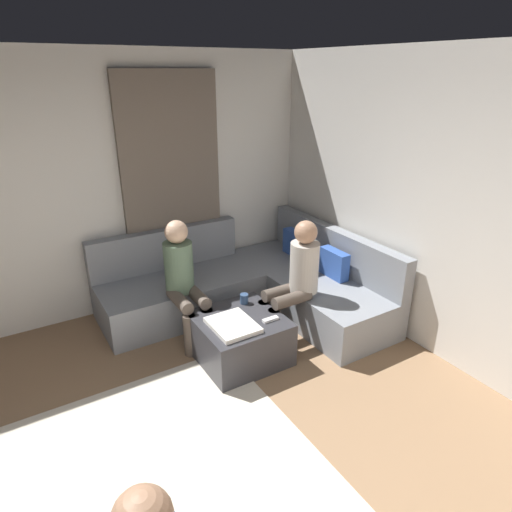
{
  "coord_description": "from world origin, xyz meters",
  "views": [
    {
      "loc": [
        1.7,
        -0.4,
        2.5
      ],
      "look_at": [
        -1.63,
        1.63,
        0.85
      ],
      "focal_mm": 31.24,
      "sensor_mm": 36.0,
      "label": 1
    }
  ],
  "objects": [
    {
      "name": "wall_left",
      "position": [
        -2.94,
        0.0,
        1.35
      ],
      "size": [
        0.12,
        6.0,
        2.7
      ],
      "primitive_type": "cube",
      "color": "silver",
      "rests_on": "ground_plane"
    },
    {
      "name": "curtain_panel",
      "position": [
        -2.84,
        1.3,
        1.25
      ],
      "size": [
        0.06,
        1.1,
        2.5
      ],
      "primitive_type": "cube",
      "color": "#726659",
      "rests_on": "ground_plane"
    },
    {
      "name": "area_rug",
      "position": [
        -0.2,
        0.1,
        0.01
      ],
      "size": [
        2.6,
        2.2,
        0.01
      ],
      "primitive_type": "cube",
      "color": "beige",
      "rests_on": "ground_plane"
    },
    {
      "name": "sectional_couch",
      "position": [
        -2.08,
        1.88,
        0.28
      ],
      "size": [
        2.1,
        2.55,
        0.87
      ],
      "color": "gray",
      "rests_on": "ground_plane"
    },
    {
      "name": "ottoman",
      "position": [
        -1.34,
        1.28,
        0.21
      ],
      "size": [
        0.76,
        0.76,
        0.42
      ],
      "primitive_type": "cube",
      "color": "#333338",
      "rests_on": "ground_plane"
    },
    {
      "name": "folded_blanket",
      "position": [
        -1.24,
        1.16,
        0.44
      ],
      "size": [
        0.44,
        0.36,
        0.04
      ],
      "primitive_type": "cube",
      "color": "white",
      "rests_on": "ottoman"
    },
    {
      "name": "coffee_mug",
      "position": [
        -1.56,
        1.46,
        0.47
      ],
      "size": [
        0.08,
        0.08,
        0.1
      ],
      "primitive_type": "cylinder",
      "color": "#334C72",
      "rests_on": "ottoman"
    },
    {
      "name": "game_remote",
      "position": [
        -1.16,
        1.5,
        0.43
      ],
      "size": [
        0.05,
        0.15,
        0.02
      ],
      "primitive_type": "cube",
      "color": "white",
      "rests_on": "ottoman"
    },
    {
      "name": "person_on_couch_back",
      "position": [
        -1.39,
        1.93,
        0.66
      ],
      "size": [
        0.3,
        0.6,
        1.2
      ],
      "rotation": [
        0.0,
        0.0,
        3.14
      ],
      "color": "brown",
      "rests_on": "ground_plane"
    },
    {
      "name": "person_on_couch_side",
      "position": [
        -1.93,
        1.0,
        0.66
      ],
      "size": [
        0.6,
        0.3,
        1.2
      ],
      "rotation": [
        0.0,
        0.0,
        -1.57
      ],
      "color": "brown",
      "rests_on": "ground_plane"
    }
  ]
}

